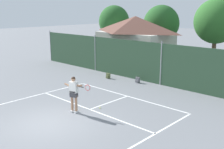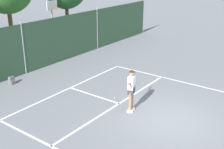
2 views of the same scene
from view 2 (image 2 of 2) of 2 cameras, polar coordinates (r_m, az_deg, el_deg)
ground_plane at (r=12.26m, az=10.99°, el=-8.62°), size 120.00×120.00×0.00m
court_markings at (r=12.50m, az=8.31°, el=-7.81°), size 8.30×11.10×0.01m
chainlink_fence at (r=17.16m, az=-16.75°, el=4.68°), size 26.09×0.09×3.00m
basketball_hoop at (r=20.97m, az=-11.42°, el=10.46°), size 0.90×0.67×3.55m
tennis_player at (r=12.29m, az=3.78°, el=-2.41°), size 1.36×0.56×1.85m
tennis_ball at (r=13.78m, az=0.51°, el=-4.59°), size 0.07×0.07×0.07m
backpack_grey at (r=16.23m, az=-18.83°, el=-1.10°), size 0.29×0.25×0.46m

